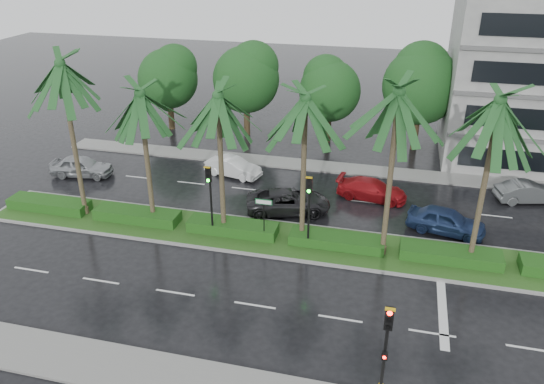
% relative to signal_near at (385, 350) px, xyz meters
% --- Properties ---
extents(ground, '(120.00, 120.00, 0.00)m').
position_rel_signal_near_xyz_m(ground, '(-6.00, 9.39, -2.50)').
color(ground, black).
rests_on(ground, ground).
extents(far_sidewalk, '(40.00, 2.00, 0.12)m').
position_rel_signal_near_xyz_m(far_sidewalk, '(-6.00, 21.39, -2.44)').
color(far_sidewalk, slate).
rests_on(far_sidewalk, ground).
extents(median, '(36.00, 4.00, 0.15)m').
position_rel_signal_near_xyz_m(median, '(-6.00, 10.39, -2.42)').
color(median, gray).
rests_on(median, ground).
extents(hedge, '(35.20, 1.40, 0.60)m').
position_rel_signal_near_xyz_m(hedge, '(-6.00, 10.39, -2.05)').
color(hedge, '#1F4313').
rests_on(hedge, median).
extents(lane_markings, '(34.00, 13.06, 0.01)m').
position_rel_signal_near_xyz_m(lane_markings, '(-2.96, 8.96, -2.50)').
color(lane_markings, silver).
rests_on(lane_markings, ground).
extents(palm_row, '(26.30, 4.20, 9.99)m').
position_rel_signal_near_xyz_m(palm_row, '(-7.25, 10.41, 5.44)').
color(palm_row, '#3B3022').
rests_on(palm_row, median).
extents(signal_near, '(0.34, 0.45, 4.36)m').
position_rel_signal_near_xyz_m(signal_near, '(0.00, 0.00, 0.00)').
color(signal_near, black).
rests_on(signal_near, near_sidewalk).
extents(signal_median_left, '(0.34, 0.42, 4.36)m').
position_rel_signal_near_xyz_m(signal_median_left, '(-10.00, 9.69, 0.49)').
color(signal_median_left, black).
rests_on(signal_median_left, median).
extents(signal_median_right, '(0.34, 0.42, 4.36)m').
position_rel_signal_near_xyz_m(signal_median_right, '(-4.50, 9.69, 0.49)').
color(signal_median_right, black).
rests_on(signal_median_right, median).
extents(street_sign, '(0.95, 0.09, 2.60)m').
position_rel_signal_near_xyz_m(street_sign, '(-7.00, 9.87, -0.38)').
color(street_sign, black).
rests_on(street_sign, median).
extents(bg_trees, '(33.26, 5.89, 8.51)m').
position_rel_signal_near_xyz_m(bg_trees, '(-5.27, 26.98, 2.55)').
color(bg_trees, '#372C19').
rests_on(bg_trees, ground).
extents(car_silver, '(2.32, 4.55, 1.48)m').
position_rel_signal_near_xyz_m(car_silver, '(-22.00, 15.68, -1.76)').
color(car_silver, '#989B9F').
rests_on(car_silver, ground).
extents(car_white, '(2.31, 4.29, 1.34)m').
position_rel_signal_near_xyz_m(car_white, '(-11.50, 18.30, -1.83)').
color(car_white, white).
rests_on(car_white, ground).
extents(car_darkgrey, '(3.77, 5.66, 1.44)m').
position_rel_signal_near_xyz_m(car_darkgrey, '(-6.50, 13.88, -1.78)').
color(car_darkgrey, '#242427').
rests_on(car_darkgrey, ground).
extents(car_red, '(2.42, 4.73, 1.31)m').
position_rel_signal_near_xyz_m(car_red, '(-1.61, 17.00, -1.85)').
color(car_red, maroon).
rests_on(car_red, ground).
extents(car_blue, '(2.68, 4.68, 1.50)m').
position_rel_signal_near_xyz_m(car_blue, '(2.89, 13.60, -1.75)').
color(car_blue, navy).
rests_on(car_blue, ground).
extents(car_grey, '(2.45, 4.34, 1.35)m').
position_rel_signal_near_xyz_m(car_grey, '(8.22, 19.00, -1.83)').
color(car_grey, '#505455').
rests_on(car_grey, ground).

